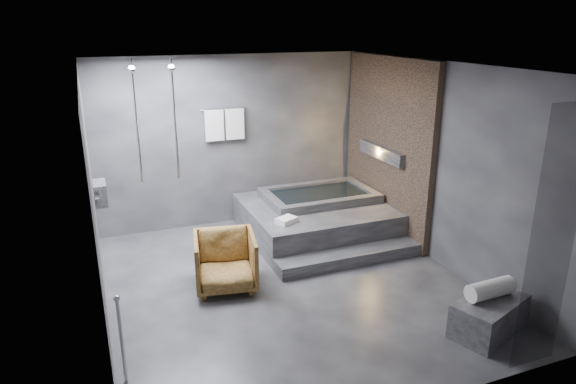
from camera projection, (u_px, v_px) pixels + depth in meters
name	position (u px, v px, depth m)	size (l,w,h in m)	color
room	(310.00, 150.00, 6.55)	(5.00, 5.04, 2.82)	#29292B
tub_deck	(316.00, 219.00, 8.31)	(2.20, 2.00, 0.50)	#2D2D30
tub_step	(350.00, 257.00, 7.32)	(2.20, 0.36, 0.18)	#2D2D30
concrete_bench	(489.00, 316.00, 5.66)	(0.90, 0.49, 0.40)	#333335
driftwood_chair	(225.00, 261.00, 6.58)	(0.77, 0.79, 0.72)	#4D3213
rolled_towel	(490.00, 289.00, 5.61)	(0.20, 0.20, 0.57)	white
deck_towel	(287.00, 220.00, 7.47)	(0.29, 0.21, 0.08)	white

